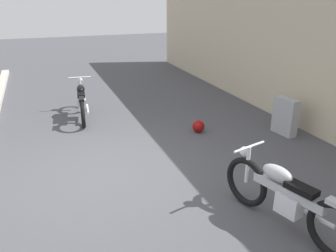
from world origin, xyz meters
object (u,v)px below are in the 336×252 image
stone_marker (285,116)px  motorcycle_black (82,101)px  helmet (198,126)px  motorcycle_silver (286,197)px

stone_marker → motorcycle_black: (-2.51, -3.83, 0.03)m
helmet → motorcycle_silver: bearing=-6.7°
helmet → motorcycle_black: bearing=-129.1°
motorcycle_black → stone_marker: bearing=-116.9°
stone_marker → helmet: size_ratio=2.94×
motorcycle_black → motorcycle_silver: 5.39m
motorcycle_silver → motorcycle_black: bearing=4.5°
helmet → motorcycle_black: size_ratio=0.14×
motorcycle_black → motorcycle_silver: (5.08, 1.80, 0.02)m
motorcycle_silver → helmet: bearing=-21.7°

